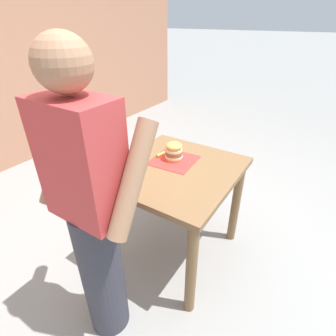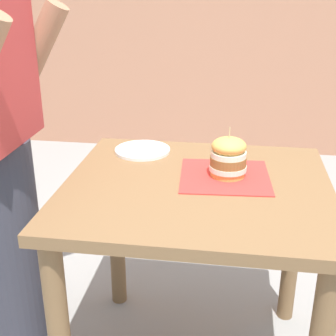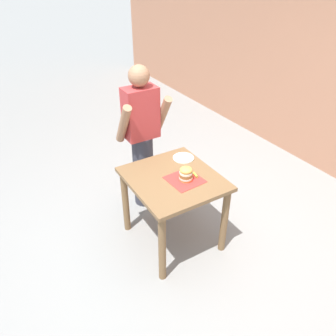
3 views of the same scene
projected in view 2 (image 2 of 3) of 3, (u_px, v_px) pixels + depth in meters
The scene contains 5 objects.
patio_table at pixel (196, 223), 1.64m from camera, with size 0.83×0.90×0.80m.
serving_paper at pixel (225, 176), 1.63m from camera, with size 0.31×0.31×0.00m, color red.
sandwich at pixel (228, 157), 1.61m from camera, with size 0.13×0.13×0.18m.
pickle_spear at pixel (227, 160), 1.73m from camera, with size 0.02×0.02×0.08m, color #8EA83D.
side_plate_with_forks at pixel (143, 150), 1.86m from camera, with size 0.22×0.22×0.02m.
Camera 2 is at (-1.44, -0.12, 1.45)m, focal length 50.00 mm.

